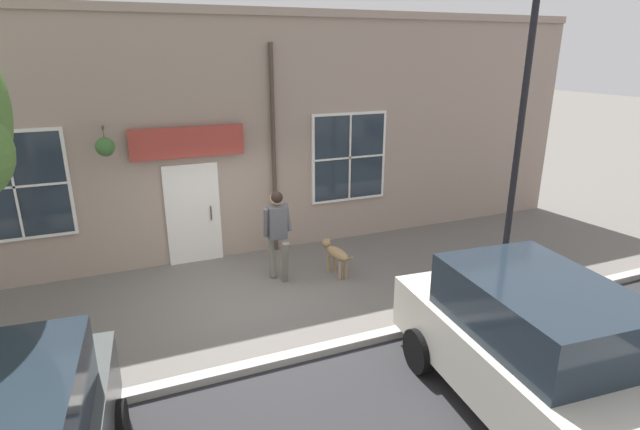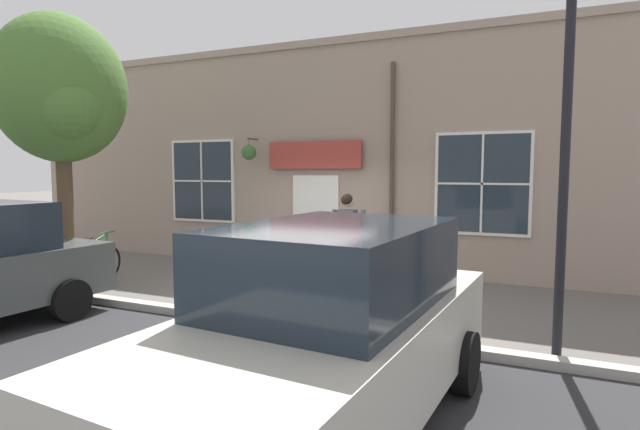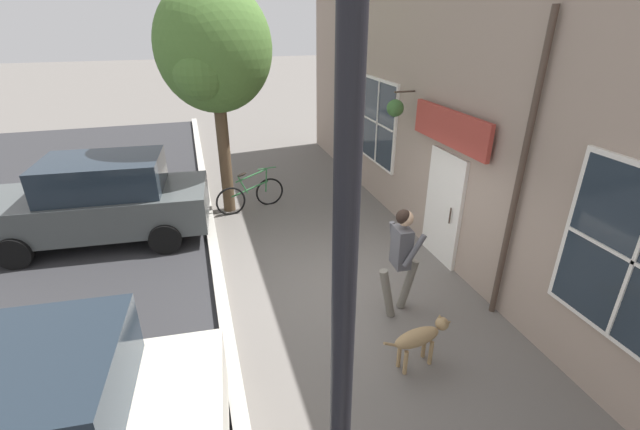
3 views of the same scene
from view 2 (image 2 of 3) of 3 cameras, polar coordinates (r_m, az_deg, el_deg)
ground_plane at (r=9.21m, az=-3.04°, el=-8.75°), size 90.00×90.00×0.00m
storefront_facade at (r=11.10m, az=2.29°, el=6.77°), size 0.95×18.00×5.06m
pedestrian_walking at (r=9.28m, az=3.12°, el=-1.83°), size 0.73×0.57×1.79m
dog_on_leash at (r=8.85m, az=9.41°, el=-6.37°), size 1.09×0.35×0.67m
street_tree_by_curb at (r=10.33m, az=-27.49°, el=12.36°), size 2.41×2.20×5.00m
leaning_bicycle at (r=10.69m, az=-24.27°, el=-5.19°), size 1.69×0.49×1.00m
parked_car_mid_block at (r=4.29m, az=0.86°, el=-12.87°), size 4.43×2.20×1.75m
street_lamp at (r=6.55m, az=26.59°, el=15.74°), size 0.32×0.32×5.39m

